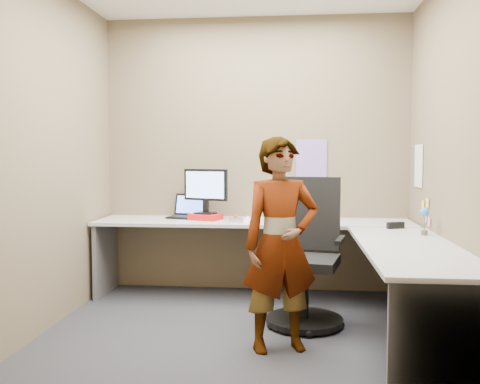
# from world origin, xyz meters

# --- Properties ---
(ground) EXTENTS (3.00, 3.00, 0.00)m
(ground) POSITION_xyz_m (0.00, 0.00, 0.00)
(ground) COLOR #242429
(ground) RESTS_ON ground
(wall_back) EXTENTS (3.00, 0.00, 3.00)m
(wall_back) POSITION_xyz_m (0.00, 1.30, 1.35)
(wall_back) COLOR brown
(wall_back) RESTS_ON ground
(wall_right) EXTENTS (0.00, 2.70, 2.70)m
(wall_right) POSITION_xyz_m (1.50, 0.00, 1.35)
(wall_right) COLOR brown
(wall_right) RESTS_ON ground
(wall_left) EXTENTS (0.00, 2.70, 2.70)m
(wall_left) POSITION_xyz_m (-1.50, 0.00, 1.35)
(wall_left) COLOR brown
(wall_left) RESTS_ON ground
(desk) EXTENTS (2.98, 2.58, 0.73)m
(desk) POSITION_xyz_m (0.44, 0.39, 0.59)
(desk) COLOR #B6B6B6
(desk) RESTS_ON ground
(paper_ream) EXTENTS (0.33, 0.29, 0.06)m
(paper_ream) POSITION_xyz_m (-0.46, 1.00, 0.76)
(paper_ream) COLOR red
(paper_ream) RESTS_ON desk
(monitor) EXTENTS (0.44, 0.20, 0.43)m
(monitor) POSITION_xyz_m (-0.46, 1.01, 1.04)
(monitor) COLOR black
(monitor) RESTS_ON paper_ream
(laptop) EXTENTS (0.37, 0.33, 0.23)m
(laptop) POSITION_xyz_m (-0.66, 1.15, 0.79)
(laptop) COLOR black
(laptop) RESTS_ON desk
(trackball_mouse) EXTENTS (0.12, 0.08, 0.07)m
(trackball_mouse) POSITION_xyz_m (-0.15, 0.84, 0.76)
(trackball_mouse) COLOR #B7B7BC
(trackball_mouse) RESTS_ON desk
(origami) EXTENTS (0.10, 0.10, 0.06)m
(origami) POSITION_xyz_m (-0.04, 0.86, 0.76)
(origami) COLOR white
(origami) RESTS_ON desk
(stapler) EXTENTS (0.15, 0.09, 0.05)m
(stapler) POSITION_xyz_m (1.23, 0.55, 0.76)
(stapler) COLOR black
(stapler) RESTS_ON desk
(flower) EXTENTS (0.07, 0.07, 0.22)m
(flower) POSITION_xyz_m (1.39, 0.19, 0.87)
(flower) COLOR brown
(flower) RESTS_ON desk
(calendar_purple) EXTENTS (0.30, 0.01, 0.40)m
(calendar_purple) POSITION_xyz_m (0.55, 1.29, 1.30)
(calendar_purple) COLOR #846BB7
(calendar_purple) RESTS_ON wall_back
(calendar_white) EXTENTS (0.01, 0.28, 0.38)m
(calendar_white) POSITION_xyz_m (1.49, 0.90, 1.25)
(calendar_white) COLOR white
(calendar_white) RESTS_ON wall_right
(sticky_note_a) EXTENTS (0.01, 0.07, 0.07)m
(sticky_note_a) POSITION_xyz_m (1.49, 0.55, 0.95)
(sticky_note_a) COLOR #F2E059
(sticky_note_a) RESTS_ON wall_right
(sticky_note_b) EXTENTS (0.01, 0.07, 0.07)m
(sticky_note_b) POSITION_xyz_m (1.49, 0.60, 0.82)
(sticky_note_b) COLOR pink
(sticky_note_b) RESTS_ON wall_right
(sticky_note_c) EXTENTS (0.01, 0.07, 0.07)m
(sticky_note_c) POSITION_xyz_m (1.49, 0.48, 0.80)
(sticky_note_c) COLOR pink
(sticky_note_c) RESTS_ON wall_right
(sticky_note_d) EXTENTS (0.01, 0.07, 0.07)m
(sticky_note_d) POSITION_xyz_m (1.49, 0.70, 0.92)
(sticky_note_d) COLOR #F2E059
(sticky_note_d) RESTS_ON wall_right
(office_chair) EXTENTS (0.64, 0.61, 1.15)m
(office_chair) POSITION_xyz_m (0.49, 0.23, 0.47)
(office_chair) COLOR black
(office_chair) RESTS_ON ground
(person) EXTENTS (0.63, 0.52, 1.47)m
(person) POSITION_xyz_m (0.30, -0.37, 0.74)
(person) COLOR #999399
(person) RESTS_ON ground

